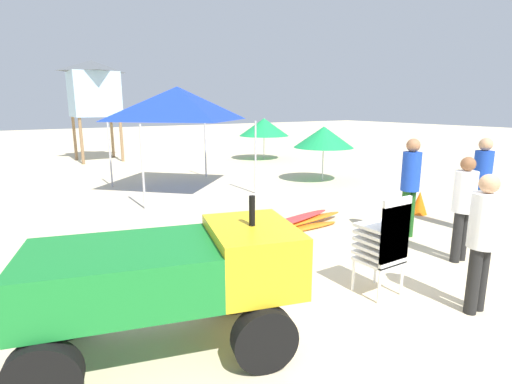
{
  "coord_description": "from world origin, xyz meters",
  "views": [
    {
      "loc": [
        -4.04,
        -3.13,
        2.37
      ],
      "look_at": [
        -0.42,
        2.45,
        0.9
      ],
      "focal_mm": 28.13,
      "sensor_mm": 36.0,
      "label": 1
    }
  ],
  "objects_px": {
    "utility_cart": "(171,275)",
    "beach_umbrella_left": "(324,137)",
    "stacked_plastic_chairs": "(386,239)",
    "lifeguard_tower": "(94,89)",
    "lifeguard_near_right": "(483,235)",
    "traffic_cone_near": "(419,203)",
    "lifeguard_near_center": "(410,181)",
    "lifeguard_far_right": "(482,179)",
    "popup_canopy": "(178,104)",
    "lifeguard_near_left": "(464,203)",
    "surfboard_pile": "(293,224)",
    "beach_umbrella_mid": "(264,127)"
  },
  "relations": [
    {
      "from": "beach_umbrella_mid",
      "to": "surfboard_pile",
      "type": "bearing_deg",
      "value": -120.92
    },
    {
      "from": "lifeguard_far_right",
      "to": "lifeguard_near_left",
      "type": "bearing_deg",
      "value": -159.07
    },
    {
      "from": "stacked_plastic_chairs",
      "to": "beach_umbrella_left",
      "type": "height_order",
      "value": "beach_umbrella_left"
    },
    {
      "from": "utility_cart",
      "to": "popup_canopy",
      "type": "height_order",
      "value": "popup_canopy"
    },
    {
      "from": "lifeguard_tower",
      "to": "traffic_cone_near",
      "type": "bearing_deg",
      "value": -72.51
    },
    {
      "from": "lifeguard_near_center",
      "to": "lifeguard_tower",
      "type": "xyz_separation_m",
      "value": [
        -2.43,
        13.57,
        1.95
      ]
    },
    {
      "from": "lifeguard_far_right",
      "to": "popup_canopy",
      "type": "height_order",
      "value": "popup_canopy"
    },
    {
      "from": "popup_canopy",
      "to": "lifeguard_tower",
      "type": "height_order",
      "value": "lifeguard_tower"
    },
    {
      "from": "lifeguard_near_left",
      "to": "lifeguard_near_center",
      "type": "height_order",
      "value": "lifeguard_near_center"
    },
    {
      "from": "lifeguard_near_center",
      "to": "lifeguard_near_right",
      "type": "relative_size",
      "value": 1.1
    },
    {
      "from": "utility_cart",
      "to": "beach_umbrella_left",
      "type": "distance_m",
      "value": 9.34
    },
    {
      "from": "lifeguard_tower",
      "to": "stacked_plastic_chairs",
      "type": "bearing_deg",
      "value": -89.05
    },
    {
      "from": "surfboard_pile",
      "to": "lifeguard_far_right",
      "type": "distance_m",
      "value": 3.57
    },
    {
      "from": "lifeguard_far_right",
      "to": "stacked_plastic_chairs",
      "type": "bearing_deg",
      "value": -167.7
    },
    {
      "from": "lifeguard_near_left",
      "to": "stacked_plastic_chairs",
      "type": "bearing_deg",
      "value": -175.63
    },
    {
      "from": "lifeguard_near_left",
      "to": "beach_umbrella_mid",
      "type": "relative_size",
      "value": 0.75
    },
    {
      "from": "surfboard_pile",
      "to": "traffic_cone_near",
      "type": "relative_size",
      "value": 5.15
    },
    {
      "from": "lifeguard_tower",
      "to": "utility_cart",
      "type": "bearing_deg",
      "value": -99.35
    },
    {
      "from": "lifeguard_near_right",
      "to": "beach_umbrella_left",
      "type": "xyz_separation_m",
      "value": [
        4.02,
        7.06,
        0.44
      ]
    },
    {
      "from": "surfboard_pile",
      "to": "traffic_cone_near",
      "type": "distance_m",
      "value": 3.12
    },
    {
      "from": "stacked_plastic_chairs",
      "to": "lifeguard_far_right",
      "type": "height_order",
      "value": "lifeguard_far_right"
    },
    {
      "from": "utility_cart",
      "to": "lifeguard_near_center",
      "type": "bearing_deg",
      "value": 11.09
    },
    {
      "from": "stacked_plastic_chairs",
      "to": "lifeguard_tower",
      "type": "distance_m",
      "value": 15.04
    },
    {
      "from": "lifeguard_near_right",
      "to": "beach_umbrella_mid",
      "type": "bearing_deg",
      "value": 66.53
    },
    {
      "from": "lifeguard_near_left",
      "to": "lifeguard_far_right",
      "type": "xyz_separation_m",
      "value": [
        1.64,
        0.63,
        0.1
      ]
    },
    {
      "from": "lifeguard_far_right",
      "to": "beach_umbrella_mid",
      "type": "distance_m",
      "value": 10.93
    },
    {
      "from": "lifeguard_near_left",
      "to": "beach_umbrella_left",
      "type": "height_order",
      "value": "beach_umbrella_left"
    },
    {
      "from": "lifeguard_near_right",
      "to": "lifeguard_far_right",
      "type": "bearing_deg",
      "value": 28.6
    },
    {
      "from": "lifeguard_near_right",
      "to": "traffic_cone_near",
      "type": "height_order",
      "value": "lifeguard_near_right"
    },
    {
      "from": "beach_umbrella_left",
      "to": "traffic_cone_near",
      "type": "distance_m",
      "value": 4.3
    },
    {
      "from": "utility_cart",
      "to": "lifeguard_tower",
      "type": "relative_size",
      "value": 0.68
    },
    {
      "from": "lifeguard_near_center",
      "to": "lifeguard_far_right",
      "type": "height_order",
      "value": "lifeguard_near_center"
    },
    {
      "from": "lifeguard_near_right",
      "to": "lifeguard_tower",
      "type": "xyz_separation_m",
      "value": [
        -0.83,
        15.71,
        2.05
      ]
    },
    {
      "from": "stacked_plastic_chairs",
      "to": "lifeguard_tower",
      "type": "bearing_deg",
      "value": 90.95
    },
    {
      "from": "surfboard_pile",
      "to": "lifeguard_tower",
      "type": "xyz_separation_m",
      "value": [
        -0.95,
        12.14,
        2.86
      ]
    },
    {
      "from": "lifeguard_near_left",
      "to": "beach_umbrella_mid",
      "type": "xyz_separation_m",
      "value": [
        4.01,
        11.28,
        0.47
      ]
    },
    {
      "from": "stacked_plastic_chairs",
      "to": "lifeguard_near_left",
      "type": "distance_m",
      "value": 1.91
    },
    {
      "from": "lifeguard_near_right",
      "to": "lifeguard_tower",
      "type": "height_order",
      "value": "lifeguard_tower"
    },
    {
      "from": "popup_canopy",
      "to": "beach_umbrella_mid",
      "type": "bearing_deg",
      "value": 36.11
    },
    {
      "from": "lifeguard_near_left",
      "to": "utility_cart",
      "type": "bearing_deg",
      "value": 177.35
    },
    {
      "from": "popup_canopy",
      "to": "lifeguard_near_center",
      "type": "bearing_deg",
      "value": -73.25
    },
    {
      "from": "lifeguard_near_left",
      "to": "lifeguard_near_right",
      "type": "distance_m",
      "value": 1.64
    },
    {
      "from": "lifeguard_tower",
      "to": "beach_umbrella_left",
      "type": "height_order",
      "value": "lifeguard_tower"
    },
    {
      "from": "surfboard_pile",
      "to": "beach_umbrella_mid",
      "type": "relative_size",
      "value": 1.2
    },
    {
      "from": "lifeguard_near_right",
      "to": "lifeguard_near_left",
      "type": "bearing_deg",
      "value": 36.77
    },
    {
      "from": "utility_cart",
      "to": "lifeguard_near_center",
      "type": "height_order",
      "value": "lifeguard_near_center"
    },
    {
      "from": "lifeguard_near_right",
      "to": "stacked_plastic_chairs",
      "type": "bearing_deg",
      "value": 124.78
    },
    {
      "from": "lifeguard_far_right",
      "to": "beach_umbrella_left",
      "type": "relative_size",
      "value": 0.96
    },
    {
      "from": "lifeguard_tower",
      "to": "lifeguard_near_center",
      "type": "bearing_deg",
      "value": -79.83
    },
    {
      "from": "stacked_plastic_chairs",
      "to": "traffic_cone_near",
      "type": "height_order",
      "value": "stacked_plastic_chairs"
    }
  ]
}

